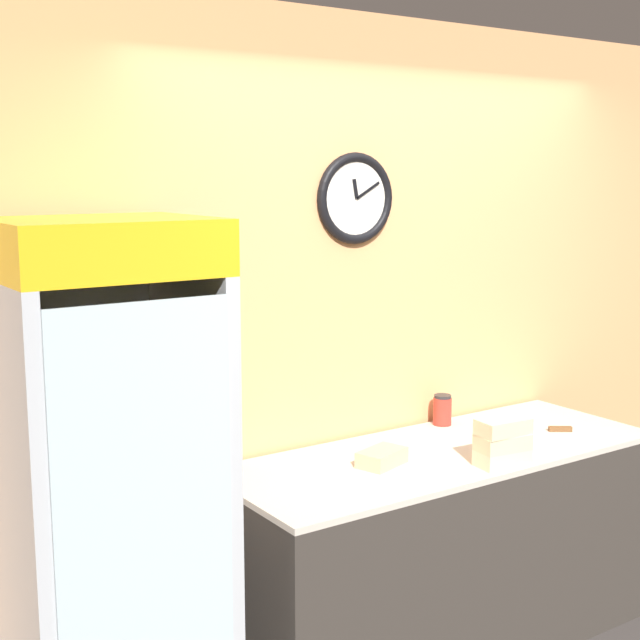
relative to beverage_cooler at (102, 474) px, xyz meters
The scene contains 9 objects.
wall_back 1.54m from the beverage_cooler, 12.84° to the left, with size 5.20×0.10×2.70m.
prep_counter 1.59m from the beverage_cooler, ahead, with size 1.96×0.73×0.87m.
beverage_cooler is the anchor object (origin of this frame).
sandwich_stack_bottom 1.58m from the beverage_cooler, 13.19° to the right, with size 0.22×0.14×0.06m.
sandwich_stack_middle 1.58m from the beverage_cooler, 13.19° to the right, with size 0.23×0.14×0.06m.
sandwich_stack_top 1.57m from the beverage_cooler, 13.19° to the right, with size 0.22×0.13×0.06m.
sandwich_flat_left 1.14m from the beverage_cooler, ahead, with size 0.23×0.18×0.06m.
chefs_knife 2.17m from the beverage_cooler, ahead, with size 0.30×0.22×0.02m.
condiment_jar 1.74m from the beverage_cooler, ahead, with size 0.09×0.09×0.14m.
Camera 1 is at (-2.47, -1.81, 2.04)m, focal length 50.00 mm.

